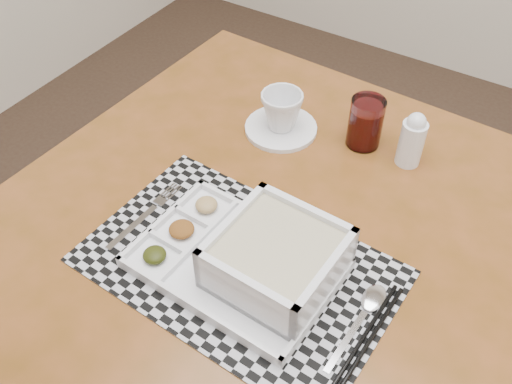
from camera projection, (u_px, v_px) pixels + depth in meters
dining_table at (275, 250)px, 1.06m from camera, size 1.00×1.00×0.72m
placemat at (239, 266)px, 0.94m from camera, size 0.51×0.34×0.00m
serving_tray at (265, 260)px, 0.90m from camera, size 0.33×0.23×0.09m
fork at (146, 214)px, 1.01m from camera, size 0.02×0.19×0.00m
spoon at (370, 304)px, 0.88m from camera, size 0.04×0.18×0.01m
chopsticks at (363, 344)px, 0.83m from camera, size 0.03×0.24×0.01m
saucer at (281, 128)px, 1.18m from camera, size 0.15×0.15×0.01m
cup at (282, 111)px, 1.15m from camera, size 0.11×0.11×0.08m
juice_glass at (365, 124)px, 1.12m from camera, size 0.07×0.07×0.10m
creamer_bottle at (412, 140)px, 1.08m from camera, size 0.05×0.05×0.12m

